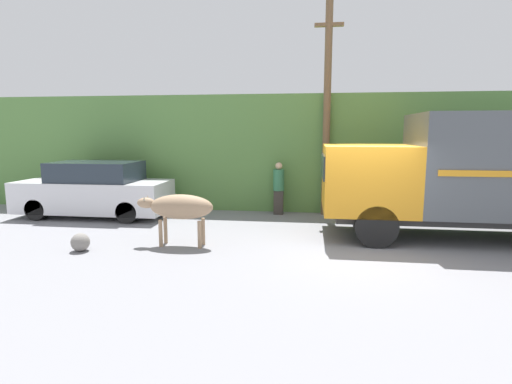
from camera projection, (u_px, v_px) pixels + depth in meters
The scene contains 9 objects.
ground_plane at pixel (360, 248), 9.35m from camera, with size 60.00×60.00×0.00m, color gray.
hillside_embankment at pixel (341, 151), 15.73m from camera, with size 32.00×5.48×3.95m.
building_backdrop at pixel (251, 164), 14.99m from camera, with size 4.64×2.70×2.99m.
cargo_truck at pixel (485, 172), 9.87m from camera, with size 7.44×2.46×3.16m.
brown_cow at pixel (180, 208), 9.46m from camera, with size 1.86×0.59×1.24m.
parked_suv at pixel (94, 190), 12.78m from camera, with size 4.78×1.82×1.77m.
pedestrian_on_hill at pixel (279, 186), 13.09m from camera, with size 0.38×0.38×1.72m.
utility_pole at pixel (327, 106), 12.71m from camera, with size 0.90×0.23×6.80m.
roadside_rock at pixel (80, 242), 9.12m from camera, with size 0.42×0.42×0.42m.
Camera 1 is at (-1.21, -9.30, 2.71)m, focal length 28.00 mm.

